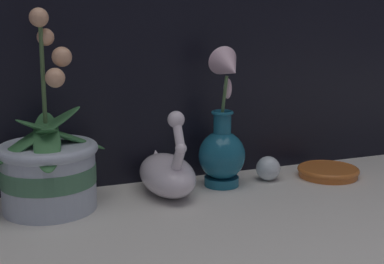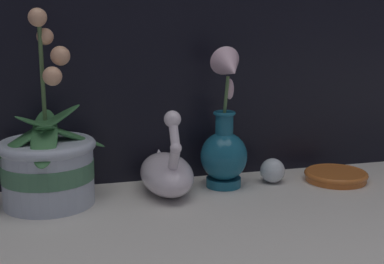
% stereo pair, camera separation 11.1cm
% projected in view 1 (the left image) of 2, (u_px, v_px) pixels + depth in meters
% --- Properties ---
extents(ground_plane, '(2.80, 2.80, 0.00)m').
position_uv_depth(ground_plane, '(220.00, 206.00, 1.06)').
color(ground_plane, beige).
extents(orchid_potted_plant, '(0.26, 0.22, 0.38)m').
position_uv_depth(orchid_potted_plant, '(49.00, 167.00, 1.02)').
color(orchid_potted_plant, '#B2BCCC').
rests_on(orchid_potted_plant, ground_plane).
extents(swan_figurine, '(0.11, 0.20, 0.19)m').
position_uv_depth(swan_figurine, '(167.00, 172.00, 1.12)').
color(swan_figurine, white).
rests_on(swan_figurine, ground_plane).
extents(blue_vase, '(0.10, 0.12, 0.31)m').
position_uv_depth(blue_vase, '(223.00, 140.00, 1.16)').
color(blue_vase, '#195B75').
rests_on(blue_vase, ground_plane).
extents(glass_sphere, '(0.06, 0.06, 0.06)m').
position_uv_depth(glass_sphere, '(268.00, 168.00, 1.21)').
color(glass_sphere, silver).
rests_on(glass_sphere, ground_plane).
extents(amber_dish, '(0.14, 0.14, 0.02)m').
position_uv_depth(amber_dish, '(328.00, 171.00, 1.24)').
color(amber_dish, '#C66628').
rests_on(amber_dish, ground_plane).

